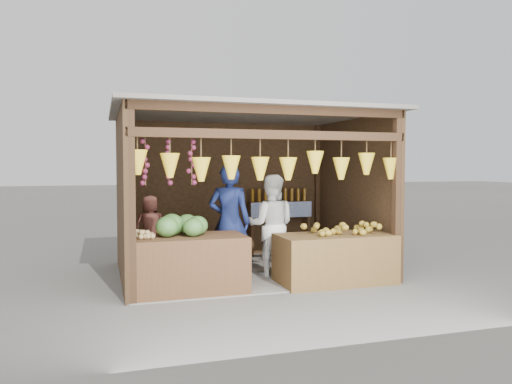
% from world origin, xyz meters
% --- Properties ---
extents(ground, '(80.00, 80.00, 0.00)m').
position_xyz_m(ground, '(0.00, 0.00, 0.00)').
color(ground, '#514F49').
rests_on(ground, ground).
extents(stall_structure, '(4.30, 3.30, 2.66)m').
position_xyz_m(stall_structure, '(-0.03, -0.04, 1.67)').
color(stall_structure, slate).
rests_on(stall_structure, ground).
extents(back_shelf, '(1.25, 0.32, 1.32)m').
position_xyz_m(back_shelf, '(1.05, 1.28, 0.87)').
color(back_shelf, '#382314').
rests_on(back_shelf, ground).
extents(counter_left, '(1.56, 0.85, 0.80)m').
position_xyz_m(counter_left, '(-1.13, -1.06, 0.40)').
color(counter_left, '#462D17').
rests_on(counter_left, ground).
extents(counter_right, '(1.74, 0.85, 0.74)m').
position_xyz_m(counter_right, '(1.07, -1.14, 0.37)').
color(counter_right, '#53391B').
rests_on(counter_right, ground).
extents(stool, '(0.33, 0.33, 0.31)m').
position_xyz_m(stool, '(-1.57, -0.03, 0.15)').
color(stool, black).
rests_on(stool, ground).
extents(man_standing, '(0.77, 0.65, 1.80)m').
position_xyz_m(man_standing, '(-0.40, -0.43, 0.90)').
color(man_standing, '#151F4E').
rests_on(man_standing, ground).
extents(woman_standing, '(0.96, 0.86, 1.63)m').
position_xyz_m(woman_standing, '(0.31, -0.38, 0.82)').
color(woman_standing, white).
rests_on(woman_standing, ground).
extents(vendor_seated, '(0.49, 0.32, 1.01)m').
position_xyz_m(vendor_seated, '(-1.57, -0.03, 0.81)').
color(vendor_seated, '#532921').
rests_on(vendor_seated, stool).
extents(melon_pile, '(1.00, 0.50, 0.32)m').
position_xyz_m(melon_pile, '(-1.22, -1.02, 0.96)').
color(melon_pile, '#154813').
rests_on(melon_pile, counter_left).
extents(tanfruit_pile, '(0.34, 0.40, 0.13)m').
position_xyz_m(tanfruit_pile, '(-1.75, -1.13, 0.86)').
color(tanfruit_pile, '#A6844C').
rests_on(tanfruit_pile, counter_left).
extents(mango_pile, '(1.40, 0.64, 0.22)m').
position_xyz_m(mango_pile, '(1.18, -1.13, 0.85)').
color(mango_pile, '#C56D1A').
rests_on(mango_pile, counter_right).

